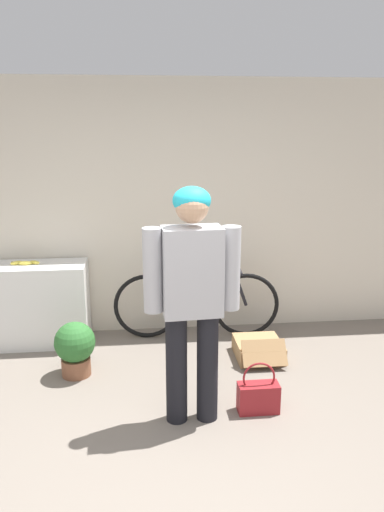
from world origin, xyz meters
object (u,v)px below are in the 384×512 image
handbag (258,396)px  bicycle (197,304)px  person (192,289)px  cardboard_box (258,349)px  banana (25,263)px  potted_plant (75,347)px

handbag → bicycle: bearing=102.2°
bicycle → handbag: 1.50m
handbag → person: bearing=-175.2°
bicycle → cardboard_box: bicycle is taller
person → banana: (-1.48, 1.51, -0.18)m
bicycle → banana: bearing=-176.7°
bicycle → banana: banana is taller
handbag → cardboard_box: size_ratio=0.76×
person → banana: bearing=130.5°
potted_plant → bicycle: bearing=31.7°
handbag → cardboard_box: (0.22, 0.91, -0.05)m
bicycle → potted_plant: 1.35m
person → cardboard_box: 1.53m
bicycle → potted_plant: (-1.15, -0.71, -0.10)m
cardboard_box → potted_plant: bearing=-174.1°
cardboard_box → potted_plant: (-1.68, -0.17, 0.19)m
potted_plant → cardboard_box: bearing=5.9°
potted_plant → banana: bearing=126.3°
cardboard_box → handbag: bearing=-103.5°
person → cardboard_box: bearing=48.4°
banana → potted_plant: size_ratio=0.60×
banana → cardboard_box: banana is taller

